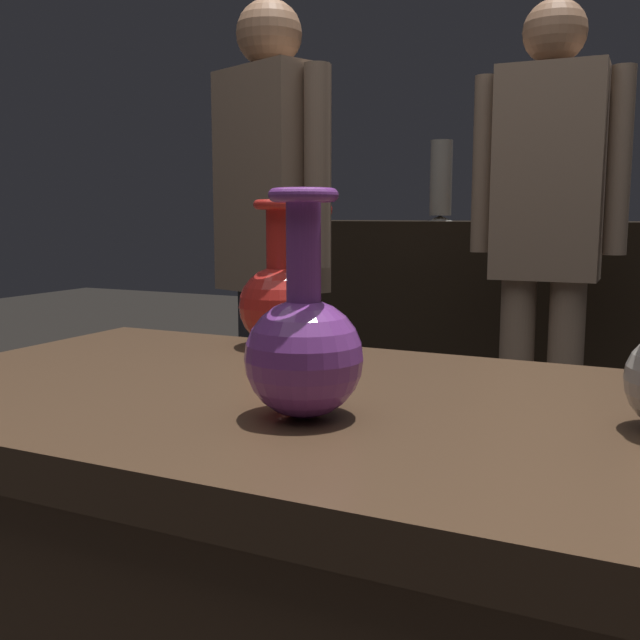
# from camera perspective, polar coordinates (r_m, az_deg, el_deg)

# --- Properties ---
(back_display_shelf) EXTENTS (2.60, 0.40, 0.99)m
(back_display_shelf) POSITION_cam_1_polar(r_m,az_deg,el_deg) (3.07, 18.47, -2.07)
(back_display_shelf) COLOR black
(back_display_shelf) RESTS_ON ground_plane
(vase_centerpiece) EXTENTS (0.13, 0.13, 0.25)m
(vase_centerpiece) POSITION_cam_1_polar(r_m,az_deg,el_deg) (0.80, -1.26, -2.01)
(vase_centerpiece) COLOR #7A388E
(vase_centerpiece) RESTS_ON display_plinth
(vase_right_accent) EXTENTS (0.13, 0.13, 0.24)m
(vase_right_accent) POSITION_cam_1_polar(r_m,az_deg,el_deg) (1.23, -3.20, 1.73)
(vase_right_accent) COLOR red
(vase_right_accent) RESTS_ON display_plinth
(shelf_vase_far_left) EXTENTS (0.09, 0.09, 0.17)m
(shelf_vase_far_left) POSITION_cam_1_polar(r_m,az_deg,el_deg) (3.26, 0.16, 8.70)
(shelf_vase_far_left) COLOR red
(shelf_vase_far_left) RESTS_ON back_display_shelf
(shelf_vase_left) EXTENTS (0.10, 0.10, 0.33)m
(shelf_vase_left) POSITION_cam_1_polar(r_m,az_deg,el_deg) (3.12, 9.33, 10.50)
(shelf_vase_left) COLOR gray
(shelf_vase_left) RESTS_ON back_display_shelf
(shelf_vase_center) EXTENTS (0.18, 0.18, 0.14)m
(shelf_vase_center) POSITION_cam_1_polar(r_m,az_deg,el_deg) (3.00, 18.95, 9.07)
(shelf_vase_center) COLOR #E55B1E
(shelf_vase_center) RESTS_ON back_display_shelf
(visitor_center_back) EXTENTS (0.47, 0.19, 1.65)m
(visitor_center_back) POSITION_cam_1_polar(r_m,az_deg,el_deg) (2.41, 17.07, 6.80)
(visitor_center_back) COLOR #846B56
(visitor_center_back) RESTS_ON ground_plane
(visitor_near_left) EXTENTS (0.44, 0.29, 1.61)m
(visitor_near_left) POSITION_cam_1_polar(r_m,az_deg,el_deg) (2.16, -3.80, 6.31)
(visitor_near_left) COLOR #232328
(visitor_near_left) RESTS_ON ground_plane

